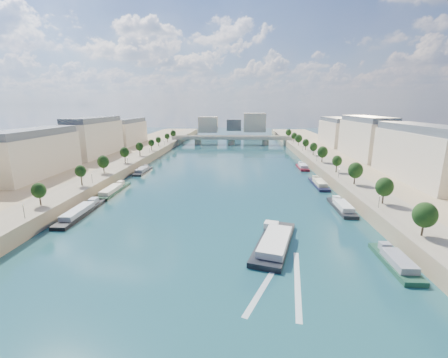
# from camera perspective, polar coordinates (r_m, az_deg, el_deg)

# --- Properties ---
(ground) EXTENTS (700.00, 700.00, 0.00)m
(ground) POSITION_cam_1_polar(r_m,az_deg,el_deg) (151.69, -0.23, -0.03)
(ground) COLOR #0B2534
(ground) RESTS_ON ground
(quay_left) EXTENTS (44.00, 520.00, 5.00)m
(quay_left) POSITION_cam_1_polar(r_m,az_deg,el_deg) (171.18, -25.06, 1.12)
(quay_left) COLOR #9E8460
(quay_left) RESTS_ON ground
(quay_right) EXTENTS (44.00, 520.00, 5.00)m
(quay_right) POSITION_cam_1_polar(r_m,az_deg,el_deg) (163.49, 25.84, 0.48)
(quay_right) COLOR #9E8460
(quay_right) RESTS_ON ground
(pave_left) EXTENTS (14.00, 520.00, 0.10)m
(pave_left) POSITION_cam_1_polar(r_m,az_deg,el_deg) (164.11, -20.53, 1.96)
(pave_left) COLOR gray
(pave_left) RESTS_ON quay_left
(pave_right) EXTENTS (14.00, 520.00, 0.10)m
(pave_right) POSITION_cam_1_polar(r_m,az_deg,el_deg) (157.78, 20.91, 1.47)
(pave_right) COLOR gray
(pave_right) RESTS_ON quay_right
(trees_left) EXTENTS (4.80, 268.80, 8.26)m
(trees_left) POSITION_cam_1_polar(r_m,az_deg,el_deg) (164.17, -19.78, 3.96)
(trees_left) COLOR #382B1E
(trees_left) RESTS_ON ground
(trees_right) EXTENTS (4.80, 268.80, 8.26)m
(trees_right) POSITION_cam_1_polar(r_m,az_deg,el_deg) (165.63, 19.39, 4.07)
(trees_right) COLOR #382B1E
(trees_right) RESTS_ON ground
(lamps_left) EXTENTS (0.36, 200.36, 4.28)m
(lamps_left) POSITION_cam_1_polar(r_m,az_deg,el_deg) (152.82, -20.55, 2.17)
(lamps_left) COLOR black
(lamps_left) RESTS_ON ground
(lamps_right) EXTENTS (0.36, 200.36, 4.28)m
(lamps_right) POSITION_cam_1_polar(r_m,az_deg,el_deg) (160.66, 18.94, 2.84)
(lamps_right) COLOR black
(lamps_right) RESTS_ON ground
(buildings_left) EXTENTS (16.00, 226.00, 23.20)m
(buildings_left) POSITION_cam_1_polar(r_m,az_deg,el_deg) (185.71, -27.34, 6.16)
(buildings_left) COLOR beige
(buildings_left) RESTS_ON ground
(buildings_right) EXTENTS (16.00, 226.00, 23.20)m
(buildings_right) POSITION_cam_1_polar(r_m,az_deg,el_deg) (177.35, 28.77, 5.70)
(buildings_right) COLOR beige
(buildings_right) RESTS_ON ground
(skyline) EXTENTS (79.00, 42.00, 22.00)m
(skyline) POSITION_cam_1_polar(r_m,az_deg,el_deg) (367.15, 2.38, 10.50)
(skyline) COLOR beige
(skyline) RESTS_ON ground
(bridge) EXTENTS (112.00, 12.00, 8.15)m
(bridge) POSITION_cam_1_polar(r_m,az_deg,el_deg) (285.04, 1.44, 7.59)
(bridge) COLOR #C1B79E
(bridge) RESTS_ON ground
(tour_barge) EXTENTS (15.10, 28.70, 3.77)m
(tour_barge) POSITION_cam_1_polar(r_m,az_deg,el_deg) (82.64, 9.54, -11.77)
(tour_barge) COLOR black
(tour_barge) RESTS_ON ground
(wake) EXTENTS (14.57, 25.88, 0.04)m
(wake) POSITION_cam_1_polar(r_m,az_deg,el_deg) (68.71, 11.04, -18.54)
(wake) COLOR silver
(wake) RESTS_ON ground
(moored_barges_left) EXTENTS (5.00, 160.45, 3.60)m
(moored_barges_left) POSITION_cam_1_polar(r_m,az_deg,el_deg) (117.81, -24.57, -5.05)
(moored_barges_left) COLOR #191A37
(moored_barges_left) RESTS_ON ground
(moored_barges_right) EXTENTS (5.00, 164.73, 3.60)m
(moored_barges_right) POSITION_cam_1_polar(r_m,az_deg,el_deg) (112.76, 22.08, -5.63)
(moored_barges_right) COLOR black
(moored_barges_right) RESTS_ON ground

